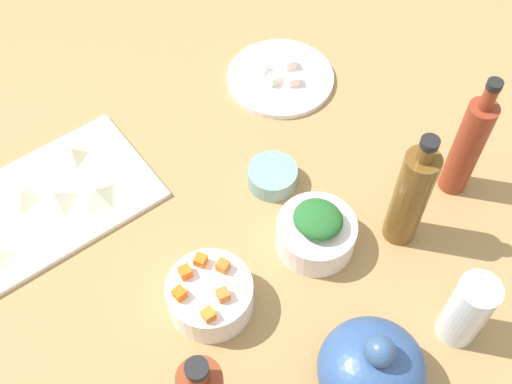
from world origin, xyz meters
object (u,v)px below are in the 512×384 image
at_px(bowl_small_side, 272,176).
at_px(teapot, 372,369).
at_px(plate_tofu, 280,78).
at_px(cutting_board, 52,200).
at_px(bowl_carrots, 210,296).
at_px(bowl_greens, 316,234).
at_px(drinking_glass_0, 467,310).
at_px(bottle_3, 468,146).
at_px(bottle_0, 411,196).

relative_size(bowl_small_side, teapot, 0.53).
bearing_deg(plate_tofu, cutting_board, 0.13).
height_order(bowl_small_side, teapot, teapot).
height_order(plate_tofu, bowl_carrots, bowl_carrots).
xyz_separation_m(bowl_greens, drinking_glass_0, (-0.08, 0.26, 0.04)).
height_order(cutting_board, teapot, teapot).
relative_size(plate_tofu, drinking_glass_0, 1.50).
relative_size(plate_tofu, bottle_3, 0.84).
bearing_deg(bottle_0, cutting_board, -41.87).
bearing_deg(bowl_small_side, bowl_carrots, 31.11).
distance_m(cutting_board, bowl_small_side, 0.40).
bearing_deg(bottle_0, bottle_3, -173.34).
relative_size(bowl_small_side, drinking_glass_0, 0.61).
bearing_deg(bowl_small_side, bowl_greens, 82.77).
bearing_deg(bowl_greens, teapot, 69.03).
distance_m(plate_tofu, bottle_0, 0.44).
relative_size(plate_tofu, bottle_0, 0.88).
bearing_deg(drinking_glass_0, teapot, -6.77).
bearing_deg(plate_tofu, bowl_small_side, 49.44).
distance_m(bottle_0, drinking_glass_0, 0.20).
distance_m(teapot, bottle_3, 0.42).
bearing_deg(bowl_carrots, bottle_0, 167.05).
bearing_deg(teapot, bowl_carrots, -64.18).
bearing_deg(bottle_0, bowl_carrots, -12.95).
distance_m(bowl_small_side, bottle_0, 0.26).
height_order(bowl_greens, bottle_0, bottle_0).
xyz_separation_m(bowl_small_side, teapot, (0.11, 0.38, 0.04)).
relative_size(bowl_small_side, bottle_0, 0.36).
bearing_deg(bowl_small_side, teapot, 74.12).
bearing_deg(cutting_board, drinking_glass_0, 124.28).
bearing_deg(teapot, bottle_0, -143.41).
bearing_deg(bowl_small_side, drinking_glass_0, 98.75).
xyz_separation_m(cutting_board, bottle_0, (-0.47, 0.42, 0.11)).
height_order(bowl_small_side, drinking_glass_0, drinking_glass_0).
bearing_deg(teapot, bowl_small_side, -105.88).
bearing_deg(bottle_3, cutting_board, -32.95).
distance_m(plate_tofu, bowl_small_side, 0.27).
distance_m(bowl_carrots, bottle_0, 0.36).
xyz_separation_m(plate_tofu, bottle_3, (-0.09, 0.40, 0.11)).
xyz_separation_m(teapot, bottle_0, (-0.22, -0.17, 0.05)).
xyz_separation_m(cutting_board, bottle_3, (-0.62, 0.40, 0.11)).
distance_m(bowl_small_side, teapot, 0.40).
xyz_separation_m(bowl_greens, bowl_carrots, (0.21, -0.01, 0.00)).
bearing_deg(plate_tofu, bowl_greens, 61.30).
bearing_deg(plate_tofu, bowl_carrots, 40.26).
bearing_deg(bottle_0, teapot, 36.59).
bearing_deg(drinking_glass_0, bottle_0, -105.95).
height_order(bowl_greens, bottle_3, bottle_3).
distance_m(bowl_greens, bowl_carrots, 0.21).
bearing_deg(bottle_3, bowl_small_side, -36.73).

